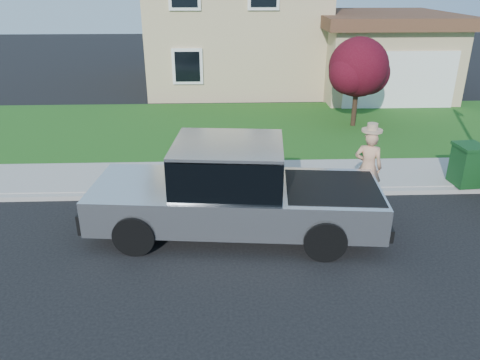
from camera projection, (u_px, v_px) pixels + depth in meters
name	position (u px, v px, depth m)	size (l,w,h in m)	color
ground	(263.00, 259.00, 9.22)	(80.00, 80.00, 0.00)	black
curb	(293.00, 193.00, 11.89)	(40.00, 0.20, 0.12)	gray
sidewalk	(287.00, 176.00, 12.89)	(40.00, 2.00, 0.15)	gray
lawn	(271.00, 128.00, 17.02)	(40.00, 7.00, 0.10)	#184213
house	(263.00, 20.00, 23.01)	(14.00, 11.30, 6.85)	tan
pickup_truck	(235.00, 192.00, 9.85)	(6.37, 2.69, 2.04)	black
woman	(368.00, 166.00, 11.21)	(0.78, 0.65, 2.00)	tan
ornamental_tree	(359.00, 70.00, 16.37)	(2.29, 2.07, 3.15)	black
trash_bin	(467.00, 164.00, 11.98)	(0.73, 0.82, 1.08)	#0F3815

